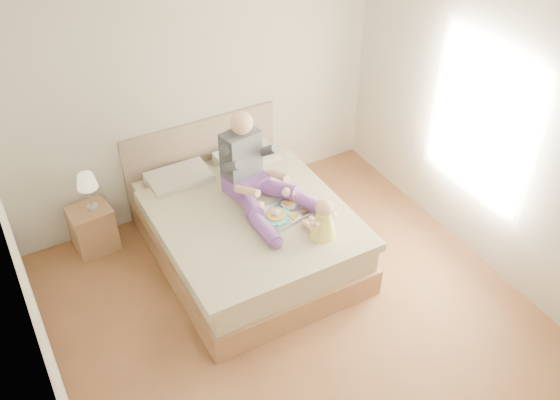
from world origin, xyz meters
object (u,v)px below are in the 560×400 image
bed (244,227)px  tray (283,212)px  nightstand (93,228)px  baby (323,221)px  adult (254,175)px

bed → tray: (0.26, -0.32, 0.32)m
nightstand → baby: 2.36m
tray → baby: bearing=-79.6°
bed → tray: bed is taller
nightstand → baby: size_ratio=1.23×
bed → adult: adult is taller
tray → adult: bearing=96.6°
nightstand → tray: 1.95m
nightstand → adult: bearing=-32.3°
nightstand → baby: (1.71, -1.54, 0.53)m
tray → baby: baby is taller
adult → tray: 0.45m
bed → tray: bearing=-51.3°
bed → baby: bearing=-60.7°
bed → nightstand: bed is taller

